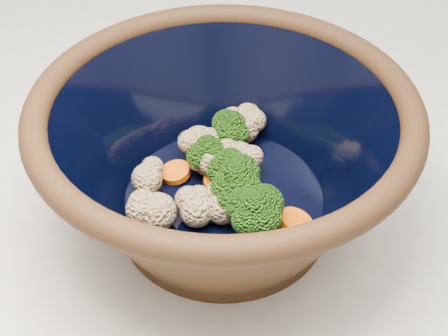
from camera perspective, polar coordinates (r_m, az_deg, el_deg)
mixing_bowl at (r=0.51m, az=0.00°, el=1.08°), size 0.35×0.35×0.14m
vegetable_pile at (r=0.53m, az=-0.34°, el=-0.65°), size 0.15×0.16×0.05m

